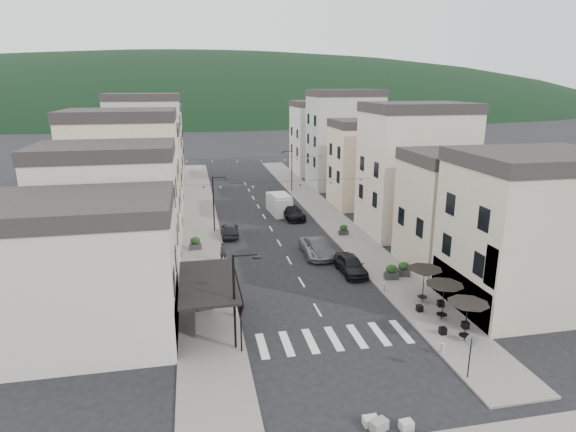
% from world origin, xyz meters
% --- Properties ---
extents(ground, '(700.00, 700.00, 0.00)m').
position_xyz_m(ground, '(0.00, 0.00, 0.00)').
color(ground, black).
rests_on(ground, ground).
extents(sidewalk_left, '(4.00, 76.00, 0.12)m').
position_xyz_m(sidewalk_left, '(-7.50, 32.00, 0.06)').
color(sidewalk_left, slate).
rests_on(sidewalk_left, ground).
extents(sidewalk_right, '(4.00, 76.00, 0.12)m').
position_xyz_m(sidewalk_right, '(7.50, 32.00, 0.06)').
color(sidewalk_right, slate).
rests_on(sidewalk_right, ground).
extents(hill_backdrop, '(640.00, 360.00, 70.00)m').
position_xyz_m(hill_backdrop, '(0.00, 300.00, 0.00)').
color(hill_backdrop, black).
rests_on(hill_backdrop, ground).
extents(boutique_building, '(12.00, 8.00, 8.00)m').
position_xyz_m(boutique_building, '(-15.50, 5.00, 4.00)').
color(boutique_building, beige).
rests_on(boutique_building, ground).
extents(bistro_building, '(10.00, 8.00, 10.00)m').
position_xyz_m(bistro_building, '(14.50, 4.00, 5.00)').
color(bistro_building, '#B8AE92').
rests_on(bistro_building, ground).
extents(boutique_awning, '(3.77, 7.50, 3.28)m').
position_xyz_m(boutique_awning, '(-7.25, 5.00, 3.11)').
color(boutique_awning, black).
rests_on(boutique_awning, ground).
extents(buildings_row_left, '(10.20, 54.16, 14.00)m').
position_xyz_m(buildings_row_left, '(-14.50, 37.75, 6.12)').
color(buildings_row_left, beige).
rests_on(buildings_row_left, ground).
extents(buildings_row_right, '(10.20, 54.16, 14.50)m').
position_xyz_m(buildings_row_right, '(14.50, 36.59, 6.32)').
color(buildings_row_right, '#B8AE92').
rests_on(buildings_row_right, ground).
extents(cafe_terrace, '(2.50, 8.10, 2.53)m').
position_xyz_m(cafe_terrace, '(7.70, 2.80, 2.36)').
color(cafe_terrace, black).
rests_on(cafe_terrace, ground).
extents(streetlamp_left_near, '(1.70, 0.56, 6.00)m').
position_xyz_m(streetlamp_left_near, '(-5.82, 2.00, 3.70)').
color(streetlamp_left_near, black).
rests_on(streetlamp_left_near, ground).
extents(streetlamp_left_far, '(1.70, 0.56, 6.00)m').
position_xyz_m(streetlamp_left_far, '(-5.82, 26.00, 3.70)').
color(streetlamp_left_far, black).
rests_on(streetlamp_left_far, ground).
extents(streetlamp_right_far, '(1.70, 0.56, 6.00)m').
position_xyz_m(streetlamp_right_far, '(5.82, 44.00, 3.70)').
color(streetlamp_right_far, black).
rests_on(streetlamp_right_far, ground).
extents(traffic_sign, '(0.70, 0.07, 2.70)m').
position_xyz_m(traffic_sign, '(5.80, -3.50, 1.93)').
color(traffic_sign, black).
rests_on(traffic_sign, ground).
extents(bollards, '(11.66, 10.26, 0.60)m').
position_xyz_m(bollards, '(0.00, 5.50, 0.42)').
color(bollards, gray).
rests_on(bollards, ground).
extents(bunting_near, '(19.00, 0.28, 0.62)m').
position_xyz_m(bunting_near, '(0.00, 22.00, 5.65)').
color(bunting_near, black).
rests_on(bunting_near, ground).
extents(bunting_far, '(19.00, 0.28, 0.62)m').
position_xyz_m(bunting_far, '(0.00, 38.00, 5.65)').
color(bunting_far, black).
rests_on(bunting_far, ground).
extents(parked_car_a, '(1.93, 4.59, 1.55)m').
position_xyz_m(parked_car_a, '(4.43, 12.00, 0.78)').
color(parked_car_a, black).
rests_on(parked_car_a, ground).
extents(parked_car_b, '(2.12, 4.92, 1.58)m').
position_xyz_m(parked_car_b, '(2.80, 16.47, 0.79)').
color(parked_car_b, '#343437').
rests_on(parked_car_b, ground).
extents(parked_car_c, '(2.67, 5.52, 1.52)m').
position_xyz_m(parked_car_c, '(2.80, 16.75, 0.76)').
color(parked_car_c, gray).
rests_on(parked_car_c, ground).
extents(parked_car_d, '(2.75, 5.50, 1.53)m').
position_xyz_m(parked_car_d, '(3.10, 29.64, 0.77)').
color(parked_car_d, black).
rests_on(parked_car_d, ground).
extents(parked_car_e, '(1.99, 4.42, 1.47)m').
position_xyz_m(parked_car_e, '(-4.60, 24.08, 0.74)').
color(parked_car_e, black).
rests_on(parked_car_e, ground).
extents(delivery_van, '(2.46, 5.38, 2.51)m').
position_xyz_m(delivery_van, '(2.04, 32.10, 1.23)').
color(delivery_van, silver).
rests_on(delivery_van, ground).
extents(pedestrian_a, '(0.73, 0.56, 1.78)m').
position_xyz_m(pedestrian_a, '(-5.80, 16.55, 1.01)').
color(pedestrian_a, black).
rests_on(pedestrian_a, sidewalk_left).
extents(pedestrian_b, '(0.80, 0.66, 1.52)m').
position_xyz_m(pedestrian_b, '(-9.20, 11.59, 0.88)').
color(pedestrian_b, black).
rests_on(pedestrian_b, sidewalk_left).
extents(concrete_block_a, '(0.93, 0.77, 0.50)m').
position_xyz_m(concrete_block_a, '(-0.33, -6.27, 0.25)').
color(concrete_block_a, gray).
rests_on(concrete_block_a, ground).
extents(concrete_block_b, '(0.64, 0.50, 0.45)m').
position_xyz_m(concrete_block_b, '(0.90, -6.50, 0.23)').
color(concrete_block_b, '#A2A099').
rests_on(concrete_block_b, ground).
extents(concrete_block_c, '(0.71, 0.52, 0.40)m').
position_xyz_m(concrete_block_c, '(-0.58, -5.86, 0.20)').
color(concrete_block_c, '#ABA7A2').
rests_on(concrete_block_c, ground).
extents(planter_la, '(1.17, 0.78, 1.21)m').
position_xyz_m(planter_la, '(-7.75, 7.46, 0.71)').
color(planter_la, '#2C2C2E').
rests_on(planter_la, sidewalk_left).
extents(planter_lb, '(1.15, 0.72, 1.22)m').
position_xyz_m(planter_lb, '(-8.19, 20.38, 0.71)').
color(planter_lb, '#2E2E30').
rests_on(planter_lb, sidewalk_left).
extents(planter_ra, '(1.14, 0.71, 1.21)m').
position_xyz_m(planter_ra, '(7.16, 9.96, 0.71)').
color(planter_ra, '#2E2F31').
rests_on(planter_ra, sidewalk_right).
extents(planter_rb, '(1.19, 0.89, 1.19)m').
position_xyz_m(planter_rb, '(8.40, 10.38, 0.70)').
color(planter_rb, '#2B2B2D').
rests_on(planter_rb, sidewalk_right).
extents(planter_rc, '(1.00, 0.61, 1.07)m').
position_xyz_m(planter_rc, '(7.00, 22.01, 0.64)').
color(planter_rc, '#29292C').
rests_on(planter_rc, sidewalk_right).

